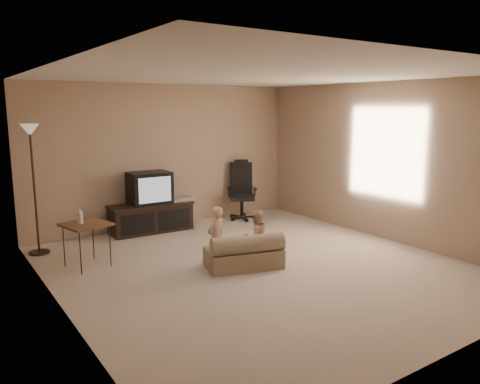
# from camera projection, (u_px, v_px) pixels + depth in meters

# --- Properties ---
(floor) EXTENTS (5.50, 5.50, 0.00)m
(floor) POSITION_uv_depth(u_px,v_px,m) (258.00, 267.00, 6.25)
(floor) COLOR #B9A693
(floor) RESTS_ON ground
(room_shell) EXTENTS (5.50, 5.50, 5.50)m
(room_shell) POSITION_uv_depth(u_px,v_px,m) (259.00, 153.00, 5.98)
(room_shell) COLOR silver
(room_shell) RESTS_ON floor
(tv_stand) EXTENTS (1.45, 0.57, 1.03)m
(tv_stand) POSITION_uv_depth(u_px,v_px,m) (151.00, 207.00, 7.96)
(tv_stand) COLOR black
(tv_stand) RESTS_ON floor
(office_chair) EXTENTS (0.70, 0.71, 1.12)m
(office_chair) POSITION_uv_depth(u_px,v_px,m) (242.00, 198.00, 8.91)
(office_chair) COLOR black
(office_chair) RESTS_ON floor
(side_table) EXTENTS (0.65, 0.65, 0.80)m
(side_table) POSITION_uv_depth(u_px,v_px,m) (85.00, 225.00, 6.15)
(side_table) COLOR brown
(side_table) RESTS_ON floor
(floor_lamp) EXTENTS (0.29, 0.29, 1.87)m
(floor_lamp) POSITION_uv_depth(u_px,v_px,m) (32.00, 160.00, 6.57)
(floor_lamp) COLOR #2F2115
(floor_lamp) RESTS_ON floor
(child_sofa) EXTENTS (1.09, 0.80, 0.48)m
(child_sofa) POSITION_uv_depth(u_px,v_px,m) (245.00, 254.00, 6.16)
(child_sofa) COLOR tan
(child_sofa) RESTS_ON floor
(toddler_left) EXTENTS (0.36, 0.31, 0.83)m
(toddler_left) POSITION_uv_depth(u_px,v_px,m) (216.00, 237.00, 6.14)
(toddler_left) COLOR #D9A888
(toddler_left) RESTS_ON floor
(toddler_right) EXTENTS (0.37, 0.23, 0.73)m
(toddler_right) POSITION_uv_depth(u_px,v_px,m) (256.00, 236.00, 6.39)
(toddler_right) COLOR #D9A888
(toddler_right) RESTS_ON floor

